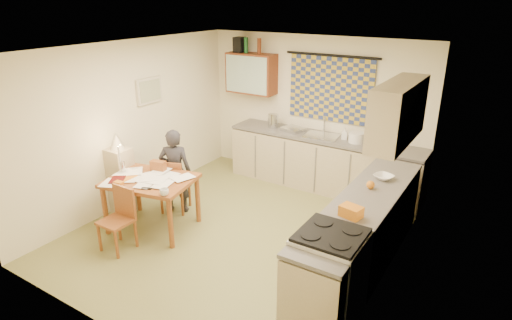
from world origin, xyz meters
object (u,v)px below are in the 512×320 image
Objects in this scene: counter_right at (361,236)px; shelf_stand at (122,181)px; stove at (328,276)px; dining_table at (153,203)px; person at (175,171)px; chair_far at (175,195)px; counter_back at (323,163)px.

counter_right is 2.93× the size of shelf_stand.
stove is 0.76× the size of dining_table.
person reaches higher than counter_right.
person is (0.02, 0.01, 0.39)m from chair_far.
stove is 0.76× the size of person.
dining_table is at bearing 78.31° from chair_far.
dining_table is at bearing 68.29° from person.
counter_back reaches higher than dining_table.
shelf_stand is (-0.65, -0.44, 0.24)m from chair_far.
dining_table is 0.76m from shelf_stand.
shelf_stand is (-2.20, -2.39, 0.05)m from counter_back.
counter_right is 2.86m from dining_table.
counter_right is 3.50× the size of chair_far.
counter_back is 2.55× the size of dining_table.
stove is 0.97× the size of shelf_stand.
person reaches higher than chair_far.
person is (-2.87, 0.95, 0.16)m from stove.
chair_far is at bearing 162.12° from stove.
counter_right is at bearing 151.81° from person.
shelf_stand is at bearing 172.05° from stove.
chair_far reaches higher than dining_table.
shelf_stand is at bearing 12.92° from chair_far.
counter_back is 2.34m from counter_right.
counter_right is at bearing 7.63° from shelf_stand.
stove is (0.00, -0.97, 0.04)m from counter_right.
chair_far is (-0.09, 0.55, -0.12)m from dining_table.
counter_back is at bearing 114.89° from stove.
counter_back reaches higher than chair_far.
shelf_stand is (-0.74, 0.12, 0.12)m from dining_table.
chair_far is 0.84× the size of shelf_stand.
dining_table is (-2.80, -0.59, -0.07)m from counter_right.
counter_right is 3.57m from shelf_stand.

